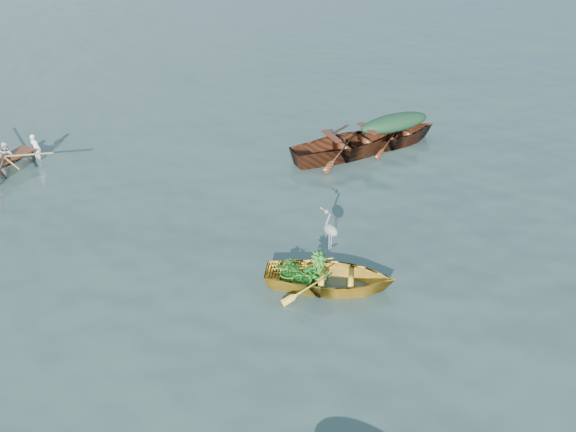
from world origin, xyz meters
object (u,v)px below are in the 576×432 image
(green_tarp_boat, at_px, (392,145))
(heron, at_px, (330,236))
(yellow_dinghy, at_px, (329,287))
(rowed_boat, at_px, (5,174))
(open_wooden_boat, at_px, (348,156))

(green_tarp_boat, bearing_deg, heron, 132.15)
(green_tarp_boat, bearing_deg, yellow_dinghy, 133.54)
(heron, bearing_deg, rowed_boat, 71.05)
(open_wooden_boat, distance_m, heron, 5.72)
(yellow_dinghy, distance_m, open_wooden_boat, 6.19)
(yellow_dinghy, relative_size, open_wooden_boat, 0.66)
(heron, bearing_deg, green_tarp_boat, -13.43)
(green_tarp_boat, height_order, open_wooden_boat, open_wooden_boat)
(yellow_dinghy, bearing_deg, heron, 5.19)
(green_tarp_boat, bearing_deg, open_wooden_boat, 90.00)
(green_tarp_boat, relative_size, rowed_boat, 1.21)
(yellow_dinghy, relative_size, heron, 3.68)
(heron, bearing_deg, yellow_dinghy, -174.81)
(yellow_dinghy, xyz_separation_m, heron, (0.35, 0.43, 0.92))
(green_tarp_boat, xyz_separation_m, heron, (-5.69, -3.62, 0.92))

